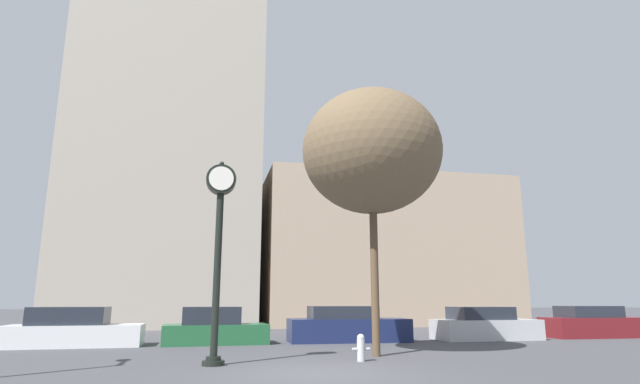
# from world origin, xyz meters

# --- Properties ---
(ground_plane) EXTENTS (200.00, 200.00, 0.00)m
(ground_plane) POSITION_xyz_m (0.00, 0.00, 0.00)
(ground_plane) COLOR #424247
(building_tall_tower) EXTENTS (11.92, 12.00, 28.11)m
(building_tall_tower) POSITION_xyz_m (-5.51, 24.00, 14.05)
(building_tall_tower) COLOR #ADA393
(building_tall_tower) RESTS_ON ground_plane
(building_storefront_row) EXTENTS (17.04, 12.00, 10.03)m
(building_storefront_row) POSITION_xyz_m (9.63, 24.00, 5.01)
(building_storefront_row) COLOR tan
(building_storefront_row) RESTS_ON ground_plane
(street_clock) EXTENTS (0.80, 0.57, 5.31)m
(street_clock) POSITION_xyz_m (-2.27, 1.79, 3.42)
(street_clock) COLOR black
(street_clock) RESTS_ON ground_plane
(car_white) EXTENTS (4.62, 1.84, 1.38)m
(car_white) POSITION_xyz_m (-7.11, 8.21, 0.57)
(car_white) COLOR silver
(car_white) RESTS_ON ground_plane
(car_green) EXTENTS (3.93, 1.97, 1.37)m
(car_green) POSITION_xyz_m (-2.19, 8.24, 0.57)
(car_green) COLOR #236038
(car_green) RESTS_ON ground_plane
(car_navy) EXTENTS (4.83, 2.11, 1.38)m
(car_navy) POSITION_xyz_m (3.01, 8.29, 0.59)
(car_navy) COLOR #19234C
(car_navy) RESTS_ON ground_plane
(car_silver) EXTENTS (4.27, 1.96, 1.34)m
(car_silver) POSITION_xyz_m (8.95, 8.07, 0.57)
(car_silver) COLOR #BCBCC1
(car_silver) RESTS_ON ground_plane
(car_maroon) EXTENTS (4.53, 1.88, 1.36)m
(car_maroon) POSITION_xyz_m (14.38, 8.22, 0.58)
(car_maroon) COLOR maroon
(car_maroon) RESTS_ON ground_plane
(fire_hydrant_near) EXTENTS (0.48, 0.21, 0.71)m
(fire_hydrant_near) POSITION_xyz_m (1.61, 1.82, 0.36)
(fire_hydrant_near) COLOR #B7B7BC
(fire_hydrant_near) RESTS_ON ground_plane
(bare_tree) EXTENTS (4.43, 4.43, 8.24)m
(bare_tree) POSITION_xyz_m (2.42, 2.93, 6.23)
(bare_tree) COLOR brown
(bare_tree) RESTS_ON ground_plane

